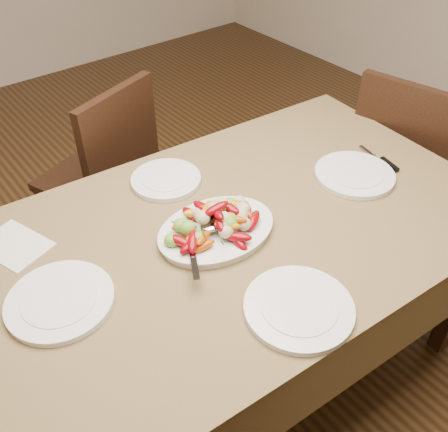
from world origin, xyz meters
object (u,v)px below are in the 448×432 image
dining_table (224,309)px  plate_right (354,175)px  serving_platter (216,232)px  plate_far (166,180)px  chair_right (406,164)px  plate_left (60,301)px  chair_far (96,177)px  plate_near (299,308)px

dining_table → plate_right: plate_right is taller
serving_platter → plate_far: 0.33m
chair_right → plate_left: bearing=79.1°
plate_far → dining_table: bearing=-90.5°
plate_right → plate_far: 0.68m
plate_left → plate_right: same height
chair_far → chair_right: (1.20, -0.82, 0.00)m
dining_table → plate_far: (0.00, 0.33, 0.39)m
serving_platter → plate_far: (0.03, 0.33, -0.00)m
chair_far → plate_far: 0.64m
chair_far → plate_left: size_ratio=3.27×
dining_table → plate_right: size_ratio=6.47×
chair_right → plate_far: bearing=65.6°
plate_left → plate_near: size_ratio=0.98×
dining_table → chair_far: 0.91m
chair_far → plate_near: size_ratio=3.22×
chair_far → serving_platter: bearing=70.4°
dining_table → serving_platter: 0.39m
chair_far → serving_platter: chair_far is taller
plate_near → chair_far: bearing=89.5°
dining_table → plate_left: 0.66m
serving_platter → dining_table: bearing=-4.0°
plate_left → plate_right: bearing=-5.8°
dining_table → plate_near: 0.54m
plate_far → plate_right: bearing=-36.0°
dining_table → serving_platter: size_ratio=4.97×
dining_table → plate_far: bearing=89.5°
plate_far → plate_near: (-0.05, -0.70, 0.00)m
dining_table → plate_right: (0.55, -0.06, 0.39)m
chair_right → plate_near: (-1.21, -0.45, 0.29)m
chair_far → serving_platter: 0.95m
plate_left → chair_far: bearing=59.8°
plate_far → plate_left: bearing=-151.6°
plate_right → plate_near: (-0.59, -0.31, 0.00)m
plate_near → plate_far: bearing=86.3°
dining_table → chair_right: (1.17, 0.08, 0.10)m
chair_right → plate_right: bearing=91.0°
serving_platter → plate_right: bearing=-6.5°
serving_platter → plate_left: bearing=174.9°
dining_table → plate_right: 0.68m
plate_left → plate_far: size_ratio=1.17×
plate_right → chair_far: bearing=121.0°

